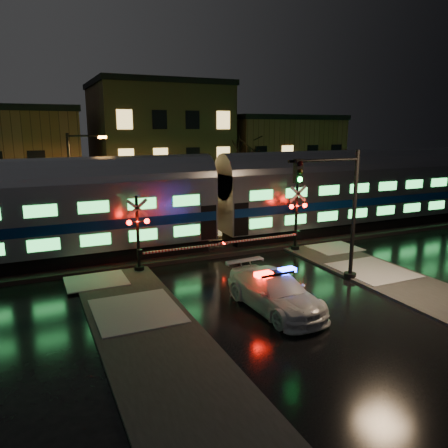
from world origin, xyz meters
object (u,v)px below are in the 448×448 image
Objects in this scene: crossing_signal_right at (292,224)px; traffic_light at (338,214)px; police_car at (275,292)px; streetlight at (75,183)px; crossing_signal_left at (145,241)px.

crossing_signal_right is 6.00m from traffic_light.
police_car is 0.77× the size of streetlight.
police_car is 8.32m from crossing_signal_left.
crossing_signal_right is 1.04× the size of crossing_signal_left.
police_car is 15.86m from streetlight.
crossing_signal_left is at bearing 141.02° from traffic_light.
traffic_light reaches higher than crossing_signal_right.
police_car is 0.85× the size of traffic_light.
police_car is 9.30m from crossing_signal_right.
traffic_light is at bearing -48.05° from streetlight.
traffic_light is (8.35, -5.64, 1.81)m from crossing_signal_left.
crossing_signal_right is 9.42m from crossing_signal_left.
crossing_signal_left is at bearing -179.98° from crossing_signal_right.
crossing_signal_right is at bearing 74.40° from traffic_light.
streetlight is at bearing 127.03° from traffic_light.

